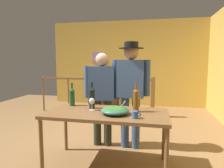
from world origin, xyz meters
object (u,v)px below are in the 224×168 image
at_px(stair_railing, 114,90).
at_px(wine_bottle_dark, 92,97).
at_px(framed_picture, 99,57).
at_px(wine_bottle_amber, 136,100).
at_px(salad_bowl, 115,110).
at_px(flat_screen_tv, 104,85).
at_px(person_standing_left, 102,92).
at_px(tv_console, 104,99).
at_px(mug_blue, 135,115).
at_px(serving_table, 107,117).
at_px(wine_bottle_green, 72,96).
at_px(wine_glass, 92,102).
at_px(person_standing_right, 131,85).

height_order(stair_railing, wine_bottle_dark, wine_bottle_dark).
distance_m(framed_picture, wine_bottle_amber, 4.12).
height_order(stair_railing, salad_bowl, stair_railing).
bearing_deg(wine_bottle_dark, stair_railing, 94.46).
distance_m(flat_screen_tv, person_standing_left, 2.96).
height_order(tv_console, mug_blue, mug_blue).
xyz_separation_m(serving_table, salad_bowl, (0.13, -0.09, 0.12)).
distance_m(wine_bottle_green, mug_blue, 1.10).
xyz_separation_m(wine_glass, mug_blue, (0.61, -0.25, -0.08)).
bearing_deg(wine_bottle_amber, mug_blue, -85.93).
bearing_deg(person_standing_right, mug_blue, 103.47).
distance_m(tv_console, salad_bowl, 3.85).
distance_m(stair_railing, wine_bottle_dark, 2.44).
relative_size(tv_console, wine_glass, 5.28).
height_order(framed_picture, wine_bottle_amber, framed_picture).
height_order(flat_screen_tv, person_standing_left, person_standing_left).
height_order(wine_bottle_amber, mug_blue, wine_bottle_amber).
bearing_deg(wine_bottle_dark, person_standing_left, 88.33).
bearing_deg(salad_bowl, flat_screen_tv, 106.84).
distance_m(wine_glass, mug_blue, 0.67).
height_order(wine_bottle_green, person_standing_left, person_standing_left).
bearing_deg(serving_table, wine_bottle_dark, 148.40).
height_order(flat_screen_tv, wine_bottle_amber, wine_bottle_amber).
bearing_deg(framed_picture, salad_bowl, -71.21).
relative_size(wine_glass, wine_bottle_amber, 0.44).
relative_size(wine_bottle_dark, mug_blue, 3.41).
height_order(wine_glass, wine_bottle_dark, wine_bottle_dark).
bearing_deg(tv_console, mug_blue, -70.15).
bearing_deg(person_standing_left, mug_blue, 122.60).
height_order(serving_table, wine_glass, wine_glass).
distance_m(stair_railing, person_standing_right, 2.06).
distance_m(salad_bowl, person_standing_right, 0.79).
bearing_deg(mug_blue, tv_console, 109.85).
relative_size(serving_table, person_standing_left, 1.03).
bearing_deg(flat_screen_tv, framed_picture, 127.29).
xyz_separation_m(wine_bottle_dark, wine_bottle_amber, (0.63, -0.06, 0.01)).
relative_size(stair_railing, mug_blue, 28.64).
height_order(wine_bottle_amber, wine_bottle_green, wine_bottle_amber).
bearing_deg(wine_bottle_dark, wine_glass, -72.51).
bearing_deg(person_standing_left, salad_bowl, 112.80).
bearing_deg(flat_screen_tv, person_standing_right, -67.23).
xyz_separation_m(flat_screen_tv, mug_blue, (1.36, -3.74, 0.13)).
relative_size(wine_glass, wine_bottle_dark, 0.46).
distance_m(tv_console, person_standing_left, 3.06).
relative_size(tv_console, person_standing_right, 0.52).
bearing_deg(person_standing_right, tv_console, -64.38).
height_order(wine_bottle_dark, mug_blue, wine_bottle_dark).
height_order(serving_table, salad_bowl, salad_bowl).
bearing_deg(mug_blue, person_standing_left, 125.67).
height_order(wine_glass, wine_bottle_green, wine_bottle_green).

